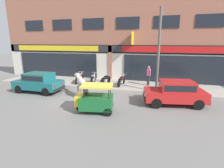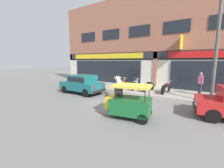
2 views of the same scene
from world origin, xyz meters
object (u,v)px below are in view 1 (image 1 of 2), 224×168
motorcycle_2 (106,80)px  cow (81,83)px  utility_pole (159,51)px  car_1 (39,81)px  auto_rickshaw (95,100)px  motorcycle_0 (79,78)px  motorcycle_1 (93,79)px  motorcycle_3 (121,81)px  car_0 (175,92)px  pedestrian (149,74)px

motorcycle_2 → cow: bearing=-101.7°
motorcycle_2 → utility_pole: 5.05m
car_1 → auto_rickshaw: 5.97m
cow → utility_pole: utility_pole is taller
motorcycle_0 → motorcycle_1: 1.28m
motorcycle_3 → motorcycle_1: bearing=178.8°
motorcycle_0 → motorcycle_2: same height
car_0 → motorcycle_3: (-4.01, 3.11, -0.26)m
auto_rickshaw → motorcycle_1: size_ratio=1.17×
auto_rickshaw → motorcycle_1: (-2.36, 5.52, -0.10)m
cow → utility_pole: (4.93, 2.18, 2.06)m
motorcycle_0 → pedestrian: size_ratio=1.13×
motorcycle_2 → motorcycle_3: size_ratio=1.00×
motorcycle_3 → auto_rickshaw: bearing=-91.8°
cow → utility_pole: size_ratio=0.31×
motorcycle_0 → pedestrian: (5.94, 0.62, 0.60)m
car_1 → pedestrian: size_ratio=2.26×
pedestrian → utility_pole: 2.63m
cow → motorcycle_1: cow is taller
auto_rickshaw → pedestrian: bearing=69.2°
cow → car_0: size_ratio=0.47×
motorcycle_2 → utility_pole: bearing=-14.7°
car_1 → utility_pole: size_ratio=0.63×
cow → motorcycle_3: (2.08, 3.24, -0.45)m
car_0 → pedestrian: size_ratio=2.38×
motorcycle_0 → utility_pole: (6.66, -1.05, 2.51)m
car_0 → motorcycle_3: size_ratio=2.10×
car_0 → motorcycle_2: size_ratio=2.10×
car_1 → car_0: bearing=-0.3°
cow → motorcycle_3: cow is taller
car_1 → motorcycle_1: size_ratio=2.01×
cow → auto_rickshaw: size_ratio=0.85×
cow → motorcycle_2: 3.39m
motorcycle_3 → utility_pole: bearing=-20.4°
cow → motorcycle_0: (-1.73, 3.22, -0.45)m
cow → motorcycle_1: bearing=97.9°
motorcycle_2 → auto_rickshaw: bearing=-77.5°
motorcycle_3 → utility_pole: size_ratio=0.31×
car_0 → cow: bearing=-178.8°
car_0 → motorcycle_0: car_0 is taller
pedestrian → motorcycle_3: bearing=-164.1°
auto_rickshaw → utility_pole: bearing=55.5°
auto_rickshaw → pedestrian: pedestrian is taller
auto_rickshaw → car_1: bearing=156.1°
car_0 → motorcycle_0: 8.41m
motorcycle_0 → motorcycle_3: size_ratio=1.00×
auto_rickshaw → utility_pole: 5.86m
car_0 → auto_rickshaw: 4.81m
car_0 → pedestrian: 4.17m
cow → auto_rickshaw: (1.90, -2.23, -0.35)m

